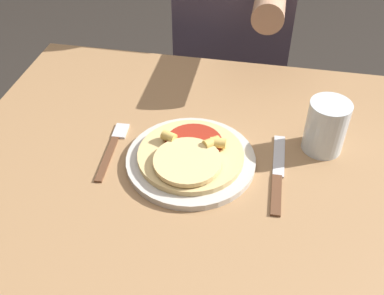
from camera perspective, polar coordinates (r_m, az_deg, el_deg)
The scene contains 7 objects.
dining_table at distance 0.93m, azimuth -0.82°, elevation -9.54°, with size 0.95×0.91×0.73m.
plate at distance 0.88m, azimuth 0.00°, elevation -1.62°, with size 0.25×0.25×0.01m.
pizza at distance 0.86m, azimuth -0.02°, elevation -0.98°, with size 0.21×0.21×0.04m.
fork at distance 0.93m, azimuth -10.01°, elevation 0.10°, with size 0.03×0.18×0.00m.
knife at distance 0.87m, azimuth 10.82°, elevation -3.39°, with size 0.02×0.22×0.00m.
drinking_glass at distance 0.92m, azimuth 16.66°, elevation 2.56°, with size 0.08×0.08×0.11m.
person_diner at distance 1.44m, azimuth 5.60°, elevation 16.48°, with size 0.35×0.52×1.24m.
Camera 1 is at (0.12, -0.57, 1.33)m, focal length 42.00 mm.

